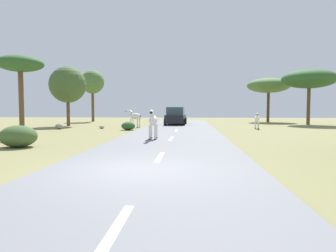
# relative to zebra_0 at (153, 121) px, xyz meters

# --- Properties ---
(ground_plane) EXTENTS (90.00, 90.00, 0.00)m
(ground_plane) POSITION_rel_zebra_0_xyz_m (0.50, -7.73, -1.03)
(ground_plane) COLOR olive
(road) EXTENTS (6.00, 64.00, 0.05)m
(road) POSITION_rel_zebra_0_xyz_m (0.95, -7.73, -1.00)
(road) COLOR slate
(road) RESTS_ON ground_plane
(lane_markings) EXTENTS (0.16, 56.00, 0.01)m
(lane_markings) POSITION_rel_zebra_0_xyz_m (0.95, -8.73, -0.97)
(lane_markings) COLOR silver
(lane_markings) RESTS_ON road
(zebra_0) EXTENTS (0.48, 1.74, 1.64)m
(zebra_0) POSITION_rel_zebra_0_xyz_m (0.00, 0.00, 0.00)
(zebra_0) COLOR silver
(zebra_0) RESTS_ON road
(zebra_1) EXTENTS (0.54, 1.45, 1.38)m
(zebra_1) POSITION_rel_zebra_0_xyz_m (7.43, 9.16, -0.21)
(zebra_1) COLOR silver
(zebra_1) RESTS_ON ground_plane
(zebra_2) EXTENTS (1.60, 1.06, 1.63)m
(zebra_2) POSITION_rel_zebra_0_xyz_m (-2.94, 10.19, -0.05)
(zebra_2) COLOR silver
(zebra_2) RESTS_ON ground_plane
(car_0) EXTENTS (2.15, 4.41, 1.74)m
(car_0) POSITION_rel_zebra_0_xyz_m (0.53, 13.99, -0.18)
(car_0) COLOR black
(car_0) RESTS_ON road
(tree_1) EXTENTS (5.41, 5.41, 5.60)m
(tree_1) POSITION_rel_zebra_0_xyz_m (14.04, 15.76, 3.61)
(tree_1) COLOR brown
(tree_1) RESTS_ON ground_plane
(tree_3) EXTENTS (2.91, 2.91, 6.42)m
(tree_3) POSITION_rel_zebra_0_xyz_m (-10.29, 21.09, 3.89)
(tree_3) COLOR brown
(tree_3) RESTS_ON ground_plane
(tree_4) EXTENTS (3.40, 3.40, 5.59)m
(tree_4) POSITION_rel_zebra_0_xyz_m (-9.54, 11.70, 2.85)
(tree_4) COLOR brown
(tree_4) RESTS_ON ground_plane
(tree_5) EXTENTS (5.15, 5.15, 5.36)m
(tree_5) POSITION_rel_zebra_0_xyz_m (11.50, 21.60, 3.41)
(tree_5) COLOR #4C3823
(tree_5) RESTS_ON ground_plane
(tree_6) EXTENTS (3.34, 3.34, 5.56)m
(tree_6) POSITION_rel_zebra_0_xyz_m (-10.59, 5.70, 3.84)
(tree_6) COLOR brown
(tree_6) RESTS_ON ground_plane
(bush_0) EXTENTS (1.59, 1.43, 0.95)m
(bush_0) POSITION_rel_zebra_0_xyz_m (-5.47, -3.28, -0.55)
(bush_0) COLOR #425B2D
(bush_0) RESTS_ON ground_plane
(bush_1) EXTENTS (1.06, 0.96, 0.64)m
(bush_1) POSITION_rel_zebra_0_xyz_m (-2.80, 6.95, -0.71)
(bush_1) COLOR #2D5628
(bush_1) RESTS_ON ground_plane
(rock_0) EXTENTS (0.60, 0.55, 0.47)m
(rock_0) POSITION_rel_zebra_0_xyz_m (-8.53, 7.46, -0.79)
(rock_0) COLOR gray
(rock_0) RESTS_ON ground_plane
(rock_1) EXTENTS (0.59, 0.48, 0.42)m
(rock_1) POSITION_rel_zebra_0_xyz_m (-7.14, -1.51, -0.82)
(rock_1) COLOR #A89E8C
(rock_1) RESTS_ON ground_plane
(rock_2) EXTENTS (0.42, 0.44, 0.28)m
(rock_2) POSITION_rel_zebra_0_xyz_m (-5.31, 8.38, -0.89)
(rock_2) COLOR #A89E8C
(rock_2) RESTS_ON ground_plane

